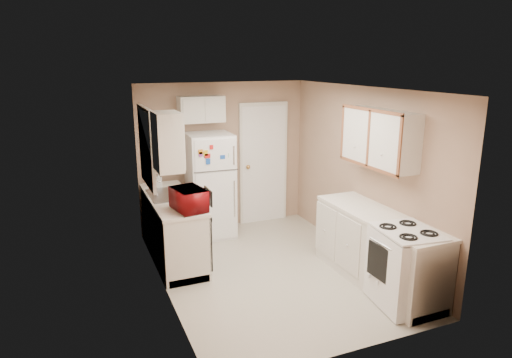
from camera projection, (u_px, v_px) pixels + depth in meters
name	position (u px, v px, depth m)	size (l,w,h in m)	color
floor	(270.00, 271.00, 6.11)	(3.80, 3.80, 0.00)	beige
ceiling	(272.00, 89.00, 5.50)	(3.80, 3.80, 0.00)	white
wall_left	(161.00, 197.00, 5.29)	(3.80, 3.80, 0.00)	tan
wall_right	(363.00, 174.00, 6.33)	(3.80, 3.80, 0.00)	tan
wall_back	(224.00, 156.00, 7.51)	(2.80, 2.80, 0.00)	tan
wall_front	(357.00, 236.00, 4.11)	(2.80, 2.80, 0.00)	tan
left_counter	(173.00, 228.00, 6.40)	(0.60, 1.80, 0.90)	silver
dishwasher	(205.00, 237.00, 5.96)	(0.03, 0.58, 0.72)	black
sink	(169.00, 197.00, 6.43)	(0.54, 0.74, 0.16)	gray
microwave	(189.00, 199.00, 5.73)	(0.28, 0.50, 0.34)	maroon
soap_bottle	(159.00, 180.00, 6.80)	(0.09, 0.09, 0.21)	white
window_blinds	(147.00, 147.00, 6.14)	(0.10, 0.98, 1.08)	silver
upper_cabinet_left	(168.00, 142.00, 5.39)	(0.30, 0.45, 0.70)	silver
refrigerator	(210.00, 186.00, 7.16)	(0.68, 0.66, 1.65)	white
cabinet_over_fridge	(201.00, 109.00, 7.02)	(0.70, 0.30, 0.40)	silver
interior_door	(263.00, 164.00, 7.78)	(0.86, 0.06, 2.08)	white
right_counter	(377.00, 249.00, 5.69)	(0.60, 2.00, 0.90)	silver
stove	(404.00, 269.00, 5.15)	(0.59, 0.73, 0.89)	white
upper_cabinet_right	(379.00, 138.00, 5.67)	(0.30, 1.20, 0.70)	silver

